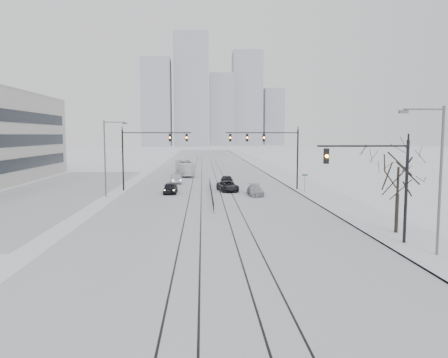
# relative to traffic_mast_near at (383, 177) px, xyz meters

# --- Properties ---
(ground) EXTENTS (500.00, 500.00, 0.00)m
(ground) POSITION_rel_traffic_mast_near_xyz_m (-10.79, -6.00, -4.56)
(ground) COLOR silver
(ground) RESTS_ON ground
(road) EXTENTS (22.00, 260.00, 0.02)m
(road) POSITION_rel_traffic_mast_near_xyz_m (-10.79, 54.00, -4.55)
(road) COLOR silver
(road) RESTS_ON ground
(sidewalk_east) EXTENTS (5.00, 260.00, 0.16)m
(sidewalk_east) POSITION_rel_traffic_mast_near_xyz_m (2.71, 54.00, -4.48)
(sidewalk_east) COLOR silver
(sidewalk_east) RESTS_ON ground
(curb) EXTENTS (0.10, 260.00, 0.12)m
(curb) POSITION_rel_traffic_mast_near_xyz_m (0.26, 54.00, -4.50)
(curb) COLOR gray
(curb) RESTS_ON ground
(parking_strip) EXTENTS (14.00, 60.00, 0.03)m
(parking_strip) POSITION_rel_traffic_mast_near_xyz_m (-30.79, 29.00, -4.55)
(parking_strip) COLOR silver
(parking_strip) RESTS_ON ground
(tram_rails) EXTENTS (5.30, 180.00, 0.01)m
(tram_rails) POSITION_rel_traffic_mast_near_xyz_m (-10.79, 34.00, -4.54)
(tram_rails) COLOR black
(tram_rails) RESTS_ON ground
(skyline) EXTENTS (96.00, 48.00, 72.00)m
(skyline) POSITION_rel_traffic_mast_near_xyz_m (-5.77, 267.63, 26.08)
(skyline) COLOR #9C9FAB
(skyline) RESTS_ON ground
(traffic_mast_near) EXTENTS (6.10, 0.37, 7.00)m
(traffic_mast_near) POSITION_rel_traffic_mast_near_xyz_m (0.00, 0.00, 0.00)
(traffic_mast_near) COLOR black
(traffic_mast_near) RESTS_ON ground
(traffic_mast_ne) EXTENTS (9.60, 0.37, 8.00)m
(traffic_mast_ne) POSITION_rel_traffic_mast_near_xyz_m (-2.64, 29.00, 1.20)
(traffic_mast_ne) COLOR black
(traffic_mast_ne) RESTS_ON ground
(traffic_mast_nw) EXTENTS (9.10, 0.37, 8.00)m
(traffic_mast_nw) POSITION_rel_traffic_mast_near_xyz_m (-19.31, 30.00, 1.01)
(traffic_mast_nw) COLOR black
(traffic_mast_nw) RESTS_ON ground
(street_light_east) EXTENTS (2.73, 0.25, 9.00)m
(street_light_east) POSITION_rel_traffic_mast_near_xyz_m (1.91, -3.00, 0.65)
(street_light_east) COLOR #595B60
(street_light_east) RESTS_ON ground
(street_light_west) EXTENTS (2.73, 0.25, 9.00)m
(street_light_west) POSITION_rel_traffic_mast_near_xyz_m (-22.99, 24.00, 0.65)
(street_light_west) COLOR #595B60
(street_light_west) RESTS_ON ground
(bare_tree) EXTENTS (4.40, 4.40, 6.10)m
(bare_tree) POSITION_rel_traffic_mast_near_xyz_m (2.41, 3.00, -0.07)
(bare_tree) COLOR black
(bare_tree) RESTS_ON ground
(median_fence) EXTENTS (0.06, 24.00, 1.00)m
(median_fence) POSITION_rel_traffic_mast_near_xyz_m (-10.79, 24.00, -4.04)
(median_fence) COLOR black
(median_fence) RESTS_ON ground
(street_sign) EXTENTS (0.70, 0.06, 2.40)m
(street_sign) POSITION_rel_traffic_mast_near_xyz_m (1.01, 26.00, -2.96)
(street_sign) COLOR #595B60
(street_sign) RESTS_ON ground
(sedan_sb_inner) EXTENTS (1.69, 4.17, 1.42)m
(sedan_sb_inner) POSITION_rel_traffic_mast_near_xyz_m (-15.84, 26.46, -3.85)
(sedan_sb_inner) COLOR black
(sedan_sb_inner) RESTS_ON ground
(sedan_sb_outer) EXTENTS (2.06, 4.36, 1.38)m
(sedan_sb_outer) POSITION_rel_traffic_mast_near_xyz_m (-15.89, 37.85, -3.87)
(sedan_sb_outer) COLOR #ABAEB3
(sedan_sb_outer) RESTS_ON ground
(sedan_nb_front) EXTENTS (3.02, 5.06, 1.32)m
(sedan_nb_front) POSITION_rel_traffic_mast_near_xyz_m (-8.55, 28.32, -3.90)
(sedan_nb_front) COLOR black
(sedan_nb_front) RESTS_ON ground
(sedan_nb_right) EXTENTS (1.80, 4.28, 1.24)m
(sedan_nb_right) POSITION_rel_traffic_mast_near_xyz_m (-5.45, 24.34, -3.94)
(sedan_nb_right) COLOR #ABADB3
(sedan_nb_right) RESTS_ON ground
(sedan_nb_far) EXTENTS (1.82, 4.51, 1.54)m
(sedan_nb_far) POSITION_rel_traffic_mast_near_xyz_m (-8.33, 34.03, -3.79)
(sedan_nb_far) COLOR black
(sedan_nb_far) RESTS_ON ground
(box_truck) EXTENTS (3.87, 10.00, 2.72)m
(box_truck) POSITION_rel_traffic_mast_near_xyz_m (-15.06, 50.23, -3.20)
(box_truck) COLOR white
(box_truck) RESTS_ON ground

